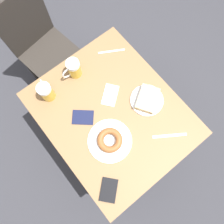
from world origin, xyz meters
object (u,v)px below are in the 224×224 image
at_px(plate_with_cake, 147,99).
at_px(fork, 111,51).
at_px(chair, 37,39).
at_px(beer_mug_left, 46,92).
at_px(napkin_folded, 110,95).
at_px(passport_far_edge, 109,190).
at_px(passport_near_edge, 83,117).
at_px(beer_mug_center, 74,69).
at_px(knife, 170,136).
at_px(plate_with_donut, 110,140).

relative_size(plate_with_cake, fork, 1.29).
distance_m(chair, plate_with_cake, 1.00).
bearing_deg(beer_mug_left, chair, 70.83).
xyz_separation_m(chair, napkin_folded, (0.11, -0.77, 0.21)).
xyz_separation_m(chair, passport_far_edge, (-0.24, -1.20, 0.21)).
bearing_deg(passport_near_edge, beer_mug_center, 62.64).
distance_m(beer_mug_center, knife, 0.70).
bearing_deg(plate_with_donut, napkin_folded, 50.85).
xyz_separation_m(plate_with_donut, passport_far_edge, (-0.17, -0.21, -0.01)).
relative_size(passport_near_edge, passport_far_edge, 1.00).
bearing_deg(chair, napkin_folded, -90.68).
distance_m(plate_with_donut, beer_mug_left, 0.47).
height_order(plate_with_donut, napkin_folded, plate_with_donut).
relative_size(fork, passport_near_edge, 1.03).
bearing_deg(napkin_folded, beer_mug_center, 107.77).
relative_size(napkin_folded, fork, 1.01).
distance_m(plate_with_donut, napkin_folded, 0.28).
height_order(beer_mug_left, fork, beer_mug_left).
relative_size(chair, fork, 5.90).
bearing_deg(napkin_folded, plate_with_cake, -47.58).
bearing_deg(knife, plate_with_cake, 81.02).
distance_m(chair, plate_with_donut, 1.02).
bearing_deg(passport_far_edge, napkin_folded, 50.44).
distance_m(fork, passport_near_edge, 0.48).
height_order(napkin_folded, knife, napkin_folded).
relative_size(napkin_folded, passport_far_edge, 1.04).
height_order(plate_with_cake, passport_far_edge, plate_with_cake).
relative_size(knife, passport_near_edge, 1.16).
xyz_separation_m(chair, knife, (0.22, -1.18, 0.21)).
xyz_separation_m(beer_mug_left, fork, (0.49, -0.00, -0.06)).
xyz_separation_m(chair, beer_mug_left, (-0.19, -0.54, 0.28)).
relative_size(chair, plate_with_cake, 4.59).
bearing_deg(chair, knife, -88.04).
bearing_deg(plate_with_donut, beer_mug_center, 78.35).
height_order(fork, passport_far_edge, passport_far_edge).
xyz_separation_m(beer_mug_center, napkin_folded, (0.08, -0.25, -0.06)).
bearing_deg(passport_far_edge, beer_mug_left, 84.98).
bearing_deg(passport_near_edge, plate_with_donut, -79.81).
xyz_separation_m(napkin_folded, fork, (0.20, 0.23, -0.00)).
bearing_deg(beer_mug_center, beer_mug_left, -175.20).
distance_m(beer_mug_center, fork, 0.28).
distance_m(chair, fork, 0.65).
relative_size(plate_with_cake, beer_mug_center, 1.53).
height_order(plate_with_cake, fork, plate_with_cake).
distance_m(plate_with_cake, passport_far_edge, 0.57).
distance_m(plate_with_cake, fork, 0.40).
xyz_separation_m(knife, passport_far_edge, (-0.46, -0.01, 0.00)).
height_order(plate_with_donut, knife, plate_with_donut).
xyz_separation_m(plate_with_donut, knife, (0.29, -0.19, -0.02)).
distance_m(chair, beer_mug_center, 0.59).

